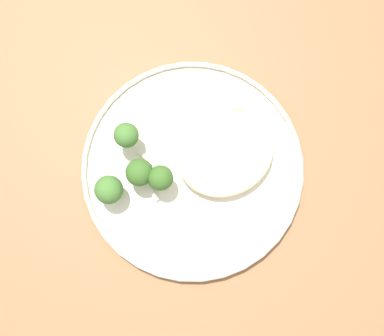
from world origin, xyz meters
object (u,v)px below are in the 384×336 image
seared_scallop_rear_pale (259,157)px  broccoli_floret_tall_stalk (127,136)px  broccoli_floret_split_head (161,178)px  broccoli_floret_beside_noodles (139,173)px  seared_scallop_left_edge (210,137)px  seared_scallop_half_hidden (239,141)px  seared_scallop_front_small (228,155)px  seared_scallop_tiny_bay (237,118)px  dinner_plate (192,169)px  seared_scallop_large_seared (203,168)px  broccoli_floret_rear_charred (109,190)px  seared_scallop_tilted_round (231,173)px

seared_scallop_rear_pale → broccoli_floret_tall_stalk: size_ratio=0.46×
broccoli_floret_split_head → broccoli_floret_beside_noodles: bearing=137.8°
seared_scallop_left_edge → seared_scallop_half_hidden: (0.03, -0.02, -0.00)m
seared_scallop_front_small → seared_scallop_rear_pale: bearing=-30.3°
seared_scallop_tiny_bay → seared_scallop_rear_pale: bearing=-87.7°
dinner_plate → seared_scallop_half_hidden: size_ratio=10.29×
dinner_plate → broccoli_floret_split_head: broccoli_floret_split_head is taller
seared_scallop_rear_pale → broccoli_floret_beside_noodles: bearing=161.6°
dinner_plate → seared_scallop_tiny_bay: 0.09m
seared_scallop_half_hidden → seared_scallop_front_small: bearing=-154.2°
seared_scallop_tiny_bay → seared_scallop_large_seared: size_ratio=0.77×
seared_scallop_front_small → seared_scallop_half_hidden: bearing=25.8°
broccoli_floret_split_head → seared_scallop_rear_pale: bearing=-13.6°
broccoli_floret_rear_charred → seared_scallop_large_seared: bearing=-12.7°
seared_scallop_half_hidden → dinner_plate: bearing=-176.9°
seared_scallop_tiny_bay → broccoli_floret_rear_charred: 0.19m
seared_scallop_tiny_bay → broccoli_floret_split_head: broccoli_floret_split_head is taller
seared_scallop_left_edge → broccoli_floret_beside_noodles: bearing=-177.6°
broccoli_floret_beside_noodles → seared_scallop_left_edge: bearing=2.4°
broccoli_floret_rear_charred → seared_scallop_tiny_bay: bearing=3.5°
seared_scallop_tilted_round → broccoli_floret_rear_charred: size_ratio=0.63×
seared_scallop_left_edge → broccoli_floret_rear_charred: bearing=-177.7°
seared_scallop_large_seared → seared_scallop_rear_pale: bearing=-16.1°
seared_scallop_half_hidden → broccoli_floret_rear_charred: (-0.18, 0.02, 0.02)m
seared_scallop_tilted_round → broccoli_floret_split_head: broccoli_floret_split_head is taller
dinner_plate → broccoli_floret_beside_noodles: 0.07m
seared_scallop_left_edge → dinner_plate: bearing=-146.6°
seared_scallop_half_hidden → broccoli_floret_split_head: 0.11m
seared_scallop_tiny_bay → broccoli_floret_split_head: bearing=-167.2°
seared_scallop_large_seared → seared_scallop_half_hidden: 0.06m
seared_scallop_front_small → broccoli_floret_rear_charred: 0.16m
seared_scallop_large_seared → broccoli_floret_rear_charred: bearing=167.3°
seared_scallop_tiny_bay → seared_scallop_half_hidden: size_ratio=0.97×
seared_scallop_left_edge → broccoli_floret_split_head: 0.09m
seared_scallop_tiny_bay → broccoli_floret_rear_charred: bearing=-176.5°
seared_scallop_tiny_bay → broccoli_floret_beside_noodles: (-0.14, -0.01, 0.02)m
seared_scallop_tilted_round → broccoli_floret_beside_noodles: size_ratio=0.60×
seared_scallop_large_seared → seared_scallop_front_small: (0.04, 0.00, 0.00)m
seared_scallop_tilted_round → seared_scallop_tiny_bay: size_ratio=1.16×
seared_scallop_tiny_bay → seared_scallop_large_seared: (-0.07, -0.04, 0.00)m
seared_scallop_large_seared → seared_scallop_front_small: seared_scallop_front_small is taller
dinner_plate → seared_scallop_large_seared: 0.02m
seared_scallop_front_small → broccoli_floret_beside_noodles: bearing=165.7°
seared_scallop_rear_pale → seared_scallop_front_small: bearing=149.7°
seared_scallop_tilted_round → broccoli_floret_split_head: bearing=159.1°
seared_scallop_left_edge → seared_scallop_tiny_bay: bearing=7.5°
seared_scallop_half_hidden → seared_scallop_tilted_round: bearing=-131.9°
seared_scallop_tilted_round → seared_scallop_large_seared: seared_scallop_large_seared is taller
seared_scallop_left_edge → seared_scallop_large_seared: 0.04m
seared_scallop_large_seared → broccoli_floret_tall_stalk: 0.11m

